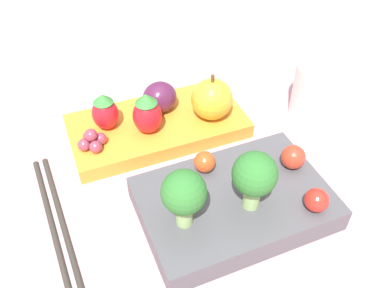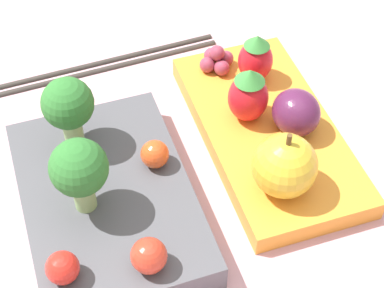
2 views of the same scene
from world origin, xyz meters
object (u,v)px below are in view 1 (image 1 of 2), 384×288
bento_box_fruit (157,126)px  strawberry_0 (105,112)px  broccoli_floret_0 (252,177)px  drinking_cup (324,91)px  chopsticks_pair (59,231)px  grape_cluster (92,140)px  broccoli_floret_1 (184,194)px  cherry_tomato_2 (205,162)px  bento_box_savoury (234,203)px  cherry_tomato_0 (293,157)px  cherry_tomato_1 (317,200)px  plum (160,97)px  apple (212,99)px  strawberry_1 (147,114)px

bento_box_fruit → strawberry_0: size_ratio=4.74×
broccoli_floret_0 → drinking_cup: size_ratio=0.83×
broccoli_floret_0 → chopsticks_pair: 0.19m
broccoli_floret_0 → grape_cluster: broccoli_floret_0 is taller
broccoli_floret_0 → bento_box_fruit: bearing=-86.5°
broccoli_floret_1 → strawberry_0: bearing=-88.4°
broccoli_floret_0 → cherry_tomato_2: (0.01, -0.06, -0.03)m
bento_box_fruit → cherry_tomato_2: cherry_tomato_2 is taller
bento_box_fruit → drinking_cup: bearing=158.1°
cherry_tomato_2 → bento_box_savoury: bearing=99.5°
cherry_tomato_0 → strawberry_0: 0.21m
bento_box_fruit → broccoli_floret_1: broccoli_floret_1 is taller
bento_box_fruit → chopsticks_pair: bearing=28.7°
bento_box_fruit → broccoli_floret_0: bearing=93.5°
cherry_tomato_1 → cherry_tomato_2: size_ratio=1.04×
strawberry_0 → plum: 0.07m
bento_box_savoury → cherry_tomato_0: cherry_tomato_0 is taller
apple → chopsticks_pair: (0.21, 0.06, -0.04)m
broccoli_floret_0 → strawberry_0: (0.06, -0.18, -0.03)m
bento_box_savoury → cherry_tomato_2: (0.01, -0.04, 0.02)m
cherry_tomato_0 → apple: size_ratio=0.43×
bento_box_savoury → grape_cluster: size_ratio=6.03×
broccoli_floret_1 → chopsticks_pair: 0.13m
broccoli_floret_1 → cherry_tomato_2: broccoli_floret_1 is taller
apple → drinking_cup: 0.14m
plum → broccoli_floret_1: bearing=69.1°
bento_box_savoury → bento_box_fruit: 0.15m
broccoli_floret_1 → chopsticks_pair: size_ratio=0.29×
plum → chopsticks_pair: (0.16, 0.10, -0.03)m
apple → strawberry_1: 0.08m
bento_box_savoury → apple: size_ratio=3.46×
bento_box_savoury → apple: (-0.05, -0.12, 0.03)m
cherry_tomato_0 → apple: bearing=-80.2°
strawberry_0 → chopsticks_pair: 0.14m
grape_cluster → drinking_cup: (-0.27, 0.07, 0.01)m
strawberry_1 → drinking_cup: bearing=162.5°
apple → plum: apple is taller
cherry_tomato_0 → cherry_tomato_1: 0.06m
cherry_tomato_1 → plum: bearing=-77.1°
bento_box_savoury → cherry_tomato_0: 0.08m
chopsticks_pair → apple: bearing=-165.1°
cherry_tomato_1 → chopsticks_pair: bearing=-28.9°
grape_cluster → broccoli_floret_0: bearing=119.7°
broccoli_floret_1 → strawberry_1: bearing=-103.6°
chopsticks_pair → bento_box_savoury: bearing=157.6°
broccoli_floret_0 → strawberry_1: 0.16m
cherry_tomato_0 → chopsticks_pair: cherry_tomato_0 is taller
cherry_tomato_2 → strawberry_1: size_ratio=0.43×
apple → chopsticks_pair: bearing=14.9°
cherry_tomato_1 → strawberry_0: 0.25m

